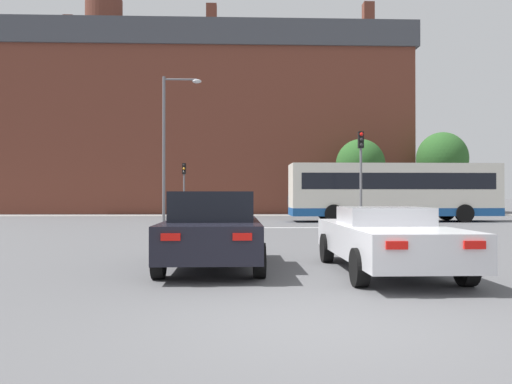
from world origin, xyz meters
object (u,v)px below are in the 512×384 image
at_px(pedestrian_waiting, 348,201).
at_px(pedestrian_walking_west, 290,202).
at_px(traffic_light_far_left, 184,180).
at_px(car_saloon_left, 213,230).
at_px(traffic_light_near_right, 361,163).
at_px(car_roadster_right, 386,238).
at_px(bus_crossing_lead, 393,191).
at_px(street_lamp_junction, 170,134).
at_px(pedestrian_walking_east, 321,201).

bearing_deg(pedestrian_waiting, pedestrian_walking_west, 172.38).
bearing_deg(traffic_light_far_left, pedestrian_waiting, 3.54).
relative_size(car_saloon_left, pedestrian_waiting, 2.40).
bearing_deg(traffic_light_near_right, car_saloon_left, -115.72).
distance_m(car_roadster_right, traffic_light_far_left, 27.87).
bearing_deg(pedestrian_waiting, bus_crossing_lead, -93.28).
bearing_deg(street_lamp_junction, traffic_light_far_left, 91.08).
relative_size(pedestrian_waiting, pedestrian_walking_west, 1.05).
bearing_deg(bus_crossing_lead, traffic_light_near_right, -32.94).
xyz_separation_m(car_roadster_right, pedestrian_walking_west, (1.07, 27.76, 0.34)).
relative_size(street_lamp_junction, pedestrian_walking_west, 4.73).
bearing_deg(traffic_light_far_left, bus_crossing_lead, -33.21).
distance_m(street_lamp_junction, pedestrian_walking_east, 13.88).
relative_size(street_lamp_junction, pedestrian_walking_east, 4.40).
bearing_deg(pedestrian_waiting, traffic_light_far_left, 176.66).
bearing_deg(car_roadster_right, car_saloon_left, 168.38).
distance_m(car_saloon_left, pedestrian_walking_west, 27.43).
relative_size(traffic_light_far_left, pedestrian_waiting, 2.14).
bearing_deg(street_lamp_junction, traffic_light_near_right, -23.17).
bearing_deg(traffic_light_near_right, pedestrian_walking_west, 98.00).
relative_size(bus_crossing_lead, pedestrian_waiting, 6.53).
relative_size(car_saloon_left, street_lamp_junction, 0.53).
distance_m(car_saloon_left, traffic_light_far_left, 26.53).
bearing_deg(pedestrian_walking_west, street_lamp_junction, -169.49).
bearing_deg(pedestrian_waiting, car_roadster_right, -107.89).
distance_m(car_saloon_left, car_roadster_right, 3.48).
height_order(car_roadster_right, pedestrian_waiting, pedestrian_waiting).
bearing_deg(pedestrian_walking_east, traffic_light_near_right, -16.28).
xyz_separation_m(bus_crossing_lead, pedestrian_walking_east, (-2.72, 8.53, -0.67)).
distance_m(bus_crossing_lead, pedestrian_walking_east, 8.98).
distance_m(traffic_light_far_left, pedestrian_walking_east, 10.18).
relative_size(car_roadster_right, street_lamp_junction, 0.61).
bearing_deg(traffic_light_near_right, bus_crossing_lead, 57.06).
relative_size(bus_crossing_lead, traffic_light_far_left, 3.05).
bearing_deg(traffic_light_far_left, traffic_light_near_right, -52.77).
distance_m(pedestrian_waiting, pedestrian_walking_west, 4.32).
relative_size(car_roadster_right, traffic_light_far_left, 1.28).
distance_m(car_saloon_left, street_lamp_junction, 18.21).
bearing_deg(bus_crossing_lead, car_roadster_right, -17.80).
height_order(car_saloon_left, traffic_light_far_left, traffic_light_far_left).
height_order(bus_crossing_lead, traffic_light_far_left, traffic_light_far_left).
xyz_separation_m(car_roadster_right, bus_crossing_lead, (5.96, 18.58, 1.10)).
xyz_separation_m(pedestrian_walking_east, pedestrian_walking_west, (-2.17, 0.65, -0.09)).
xyz_separation_m(traffic_light_far_left, pedestrian_waiting, (12.21, 0.76, -1.54)).
bearing_deg(street_lamp_junction, car_saloon_left, -79.44).
bearing_deg(pedestrian_walking_east, pedestrian_walking_west, -121.90).
height_order(bus_crossing_lead, pedestrian_walking_east, bus_crossing_lead).
height_order(car_saloon_left, street_lamp_junction, street_lamp_junction).
bearing_deg(pedestrian_walking_east, street_lamp_junction, -63.08).
bearing_deg(traffic_light_far_left, pedestrian_walking_west, 5.87).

